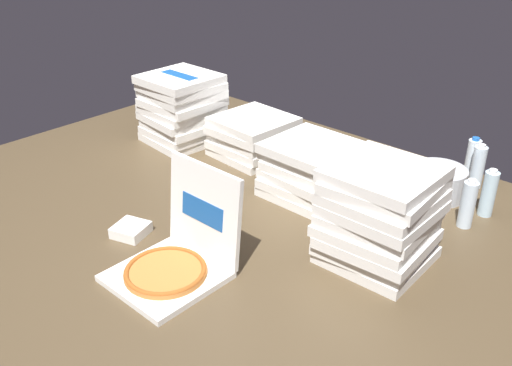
{
  "coord_description": "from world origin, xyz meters",
  "views": [
    {
      "loc": [
        1.62,
        -1.62,
        1.35
      ],
      "look_at": [
        0.05,
        0.1,
        0.14
      ],
      "focal_mm": 39.41,
      "sensor_mm": 36.0,
      "label": 1
    }
  ],
  "objects_px": {
    "pizza_stack_left_near": "(312,169)",
    "ice_bucket": "(438,182)",
    "pizza_stack_center_far": "(380,216)",
    "open_pizza_box": "(177,255)",
    "water_bottle_1": "(472,159)",
    "water_bottle_4": "(414,195)",
    "napkin_pile": "(131,230)",
    "pizza_stack_left_mid": "(182,109)",
    "water_bottle_3": "(478,167)",
    "water_bottle_0": "(489,193)",
    "water_bottle_2": "(468,204)",
    "pizza_stack_right_near": "(253,136)"
  },
  "relations": [
    {
      "from": "water_bottle_0",
      "to": "water_bottle_1",
      "type": "distance_m",
      "value": 0.38
    },
    {
      "from": "water_bottle_4",
      "to": "ice_bucket",
      "type": "bearing_deg",
      "value": 92.32
    },
    {
      "from": "water_bottle_0",
      "to": "napkin_pile",
      "type": "bearing_deg",
      "value": -131.28
    },
    {
      "from": "pizza_stack_left_near",
      "to": "ice_bucket",
      "type": "distance_m",
      "value": 0.63
    },
    {
      "from": "ice_bucket",
      "to": "water_bottle_3",
      "type": "distance_m",
      "value": 0.25
    },
    {
      "from": "pizza_stack_left_near",
      "to": "pizza_stack_right_near",
      "type": "bearing_deg",
      "value": 164.51
    },
    {
      "from": "pizza_stack_center_far",
      "to": "ice_bucket",
      "type": "xyz_separation_m",
      "value": [
        -0.07,
        0.68,
        -0.13
      ]
    },
    {
      "from": "water_bottle_2",
      "to": "water_bottle_3",
      "type": "distance_m",
      "value": 0.43
    },
    {
      "from": "open_pizza_box",
      "to": "pizza_stack_center_far",
      "type": "bearing_deg",
      "value": 48.68
    },
    {
      "from": "water_bottle_0",
      "to": "water_bottle_3",
      "type": "distance_m",
      "value": 0.29
    },
    {
      "from": "pizza_stack_left_near",
      "to": "water_bottle_0",
      "type": "bearing_deg",
      "value": 27.9
    },
    {
      "from": "pizza_stack_left_near",
      "to": "napkin_pile",
      "type": "bearing_deg",
      "value": -112.45
    },
    {
      "from": "pizza_stack_left_near",
      "to": "ice_bucket",
      "type": "relative_size",
      "value": 1.56
    },
    {
      "from": "water_bottle_4",
      "to": "water_bottle_1",
      "type": "bearing_deg",
      "value": 86.98
    },
    {
      "from": "ice_bucket",
      "to": "water_bottle_0",
      "type": "height_order",
      "value": "water_bottle_0"
    },
    {
      "from": "open_pizza_box",
      "to": "napkin_pile",
      "type": "height_order",
      "value": "open_pizza_box"
    },
    {
      "from": "pizza_stack_left_mid",
      "to": "water_bottle_1",
      "type": "distance_m",
      "value": 1.65
    },
    {
      "from": "pizza_stack_center_far",
      "to": "napkin_pile",
      "type": "xyz_separation_m",
      "value": [
        -0.9,
        -0.56,
        -0.18
      ]
    },
    {
      "from": "pizza_stack_center_far",
      "to": "pizza_stack_left_mid",
      "type": "distance_m",
      "value": 1.56
    },
    {
      "from": "pizza_stack_right_near",
      "to": "open_pizza_box",
      "type": "bearing_deg",
      "value": -61.95
    },
    {
      "from": "pizza_stack_right_near",
      "to": "water_bottle_3",
      "type": "distance_m",
      "value": 1.21
    },
    {
      "from": "pizza_stack_left_mid",
      "to": "water_bottle_3",
      "type": "height_order",
      "value": "pizza_stack_left_mid"
    },
    {
      "from": "ice_bucket",
      "to": "water_bottle_4",
      "type": "bearing_deg",
      "value": -87.68
    },
    {
      "from": "pizza_stack_left_mid",
      "to": "water_bottle_2",
      "type": "relative_size",
      "value": 1.87
    },
    {
      "from": "open_pizza_box",
      "to": "napkin_pile",
      "type": "relative_size",
      "value": 3.19
    },
    {
      "from": "open_pizza_box",
      "to": "pizza_stack_left_near",
      "type": "xyz_separation_m",
      "value": [
        -0.02,
        0.88,
        0.06
      ]
    },
    {
      "from": "water_bottle_4",
      "to": "napkin_pile",
      "type": "height_order",
      "value": "water_bottle_4"
    },
    {
      "from": "pizza_stack_left_mid",
      "to": "water_bottle_3",
      "type": "distance_m",
      "value": 1.68
    },
    {
      "from": "pizza_stack_left_near",
      "to": "water_bottle_1",
      "type": "bearing_deg",
      "value": 53.39
    },
    {
      "from": "water_bottle_0",
      "to": "pizza_stack_left_mid",
      "type": "bearing_deg",
      "value": -167.62
    },
    {
      "from": "napkin_pile",
      "to": "water_bottle_1",
      "type": "bearing_deg",
      "value": 60.65
    },
    {
      "from": "pizza_stack_right_near",
      "to": "ice_bucket",
      "type": "xyz_separation_m",
      "value": [
        1.01,
        0.26,
        -0.04
      ]
    },
    {
      "from": "pizza_stack_left_near",
      "to": "ice_bucket",
      "type": "height_order",
      "value": "pizza_stack_left_near"
    },
    {
      "from": "open_pizza_box",
      "to": "ice_bucket",
      "type": "bearing_deg",
      "value": 70.39
    },
    {
      "from": "pizza_stack_right_near",
      "to": "water_bottle_1",
      "type": "height_order",
      "value": "water_bottle_1"
    },
    {
      "from": "pizza_stack_center_far",
      "to": "water_bottle_3",
      "type": "distance_m",
      "value": 0.92
    },
    {
      "from": "pizza_stack_right_near",
      "to": "water_bottle_1",
      "type": "bearing_deg",
      "value": 27.65
    },
    {
      "from": "pizza_stack_center_far",
      "to": "water_bottle_2",
      "type": "xyz_separation_m",
      "value": [
        0.15,
        0.5,
        -0.09
      ]
    },
    {
      "from": "pizza_stack_left_near",
      "to": "pizza_stack_center_far",
      "type": "bearing_deg",
      "value": -26.95
    },
    {
      "from": "open_pizza_box",
      "to": "water_bottle_1",
      "type": "xyz_separation_m",
      "value": [
        0.5,
        1.58,
        0.03
      ]
    },
    {
      "from": "ice_bucket",
      "to": "water_bottle_2",
      "type": "height_order",
      "value": "water_bottle_2"
    },
    {
      "from": "open_pizza_box",
      "to": "water_bottle_0",
      "type": "bearing_deg",
      "value": 60.68
    },
    {
      "from": "pizza_stack_center_far",
      "to": "napkin_pile",
      "type": "distance_m",
      "value": 1.07
    },
    {
      "from": "water_bottle_0",
      "to": "napkin_pile",
      "type": "relative_size",
      "value": 1.71
    },
    {
      "from": "water_bottle_3",
      "to": "pizza_stack_left_near",
      "type": "bearing_deg",
      "value": -132.4
    },
    {
      "from": "water_bottle_3",
      "to": "ice_bucket",
      "type": "bearing_deg",
      "value": -113.71
    },
    {
      "from": "pizza_stack_left_near",
      "to": "water_bottle_2",
      "type": "bearing_deg",
      "value": 17.74
    },
    {
      "from": "water_bottle_0",
      "to": "napkin_pile",
      "type": "height_order",
      "value": "water_bottle_0"
    },
    {
      "from": "pizza_stack_left_near",
      "to": "water_bottle_3",
      "type": "distance_m",
      "value": 0.85
    },
    {
      "from": "water_bottle_0",
      "to": "water_bottle_1",
      "type": "xyz_separation_m",
      "value": [
        -0.21,
        0.31,
        0.0
      ]
    }
  ]
}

